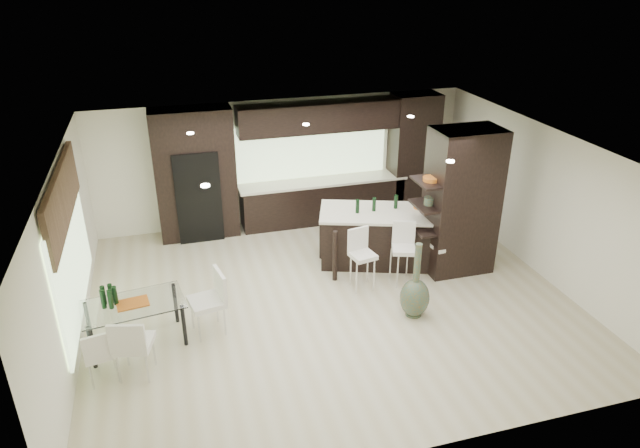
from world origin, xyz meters
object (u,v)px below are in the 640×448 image
object	(u,v)px
bench	(356,251)
floor_vase	(416,280)
stool_mid	(403,260)
kitchen_island	(386,236)
chair_near	(135,347)
dining_table	(136,324)
stool_left	(362,266)
stool_right	(441,256)
chair_far	(101,355)
chair_end	(207,306)

from	to	relation	value
bench	floor_vase	size ratio (longest dim) A/B	0.88
stool_mid	kitchen_island	bearing A→B (deg)	109.17
kitchen_island	chair_near	size ratio (longest dim) A/B	2.74
stool_mid	bench	bearing A→B (deg)	137.95
bench	dining_table	bearing A→B (deg)	-169.18
chair_near	stool_left	bearing A→B (deg)	33.49
kitchen_island	stool_right	bearing A→B (deg)	-27.95
chair_near	dining_table	bearing A→B (deg)	104.51
kitchen_island	dining_table	xyz separation A→B (m)	(-4.59, -1.41, -0.17)
chair_far	kitchen_island	bearing A→B (deg)	11.50
stool_right	floor_vase	bearing A→B (deg)	-138.97
stool_left	stool_mid	size ratio (longest dim) A/B	0.98
chair_near	chair_end	xyz separation A→B (m)	(1.07, 0.74, 0.02)
dining_table	chair_near	world-z (taller)	chair_near
stool_left	stool_mid	xyz separation A→B (m)	(0.77, -0.00, 0.01)
stool_left	dining_table	world-z (taller)	stool_left
stool_right	chair_end	size ratio (longest dim) A/B	0.88
stool_left	chair_end	distance (m)	2.81
stool_mid	chair_near	xyz separation A→B (m)	(-4.59, -1.31, -0.00)
bench	chair_near	bearing A→B (deg)	-160.64
chair_near	chair_end	size ratio (longest dim) A/B	0.96
chair_near	kitchen_island	bearing A→B (deg)	39.61
chair_near	bench	bearing A→B (deg)	43.93
stool_left	chair_far	distance (m)	4.47
stool_left	bench	xyz separation A→B (m)	(0.23, 0.97, -0.23)
kitchen_island	bench	world-z (taller)	kitchen_island
stool_left	floor_vase	distance (m)	1.18
stool_mid	bench	distance (m)	1.14
chair_near	chair_far	world-z (taller)	chair_near
stool_mid	chair_end	size ratio (longest dim) A/B	0.96
chair_far	dining_table	bearing A→B (deg)	45.80
dining_table	stool_left	bearing A→B (deg)	0.65
chair_near	chair_far	distance (m)	0.46
bench	chair_far	bearing A→B (deg)	-163.51
stool_left	stool_right	distance (m)	1.53
dining_table	kitchen_island	bearing A→B (deg)	9.18
kitchen_island	chair_near	xyz separation A→B (m)	(-4.59, -2.15, -0.06)
chair_far	chair_end	bearing A→B (deg)	13.57
kitchen_island	stool_mid	world-z (taller)	kitchen_island
kitchen_island	stool_mid	xyz separation A→B (m)	(0.00, -0.84, -0.06)
stool_right	dining_table	size ratio (longest dim) A/B	0.57
kitchen_island	bench	size ratio (longest dim) A/B	2.16
stool_left	stool_mid	distance (m)	0.77
stool_left	chair_far	xyz separation A→B (m)	(-4.28, -1.28, -0.05)
chair_end	kitchen_island	bearing A→B (deg)	-78.94
dining_table	stool_right	bearing A→B (deg)	-1.63
bench	chair_far	xyz separation A→B (m)	(-4.51, -2.25, 0.17)
stool_right	chair_near	bearing A→B (deg)	-171.29
stool_right	chair_end	xyz separation A→B (m)	(-4.28, -0.59, 0.06)
floor_vase	stool_left	bearing A→B (deg)	117.35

